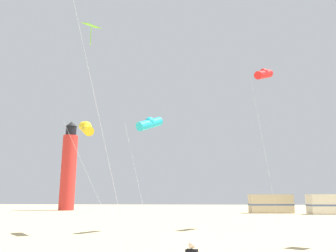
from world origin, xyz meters
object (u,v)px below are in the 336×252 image
at_px(kite_tube_cyan, 150,123).
at_px(rv_van_tan, 271,204).
at_px(lighthouse_distant, 69,168).
at_px(kite_tube_gold, 86,128).
at_px(kite_tube_scarlet, 264,74).
at_px(kite_diamond_lime, 92,34).
at_px(rv_van_cream, 331,204).

xyz_separation_m(kite_tube_cyan, rv_van_tan, (15.19, 28.11, -6.58)).
relative_size(kite_tube_cyan, lighthouse_distant, 0.52).
relative_size(kite_tube_cyan, kite_tube_gold, 1.08).
xyz_separation_m(kite_tube_scarlet, kite_tube_cyan, (-9.53, -2.87, -4.88)).
bearing_deg(kite_tube_gold, kite_tube_cyan, 19.31).
xyz_separation_m(kite_diamond_lime, kite_tube_gold, (-2.19, 6.39, -3.98)).
height_order(kite_diamond_lime, kite_tube_gold, kite_diamond_lime).
xyz_separation_m(kite_tube_cyan, kite_tube_gold, (-4.45, -1.56, -0.62)).
height_order(kite_tube_gold, lighthouse_distant, lighthouse_distant).
distance_m(kite_tube_gold, rv_van_cream, 38.72).
bearing_deg(lighthouse_distant, kite_tube_gold, -67.45).
xyz_separation_m(kite_tube_cyan, lighthouse_distant, (-20.09, 36.11, -0.13)).
distance_m(kite_tube_scarlet, lighthouse_distant, 44.80).
relative_size(kite_tube_cyan, kite_diamond_lime, 0.72).
xyz_separation_m(kite_diamond_lime, rv_van_cream, (25.26, 33.05, -9.93)).
bearing_deg(lighthouse_distant, kite_tube_cyan, -60.91).
bearing_deg(rv_van_tan, kite_diamond_lime, -120.42).
height_order(kite_tube_scarlet, rv_van_tan, kite_tube_scarlet).
height_order(kite_tube_scarlet, kite_diamond_lime, kite_tube_scarlet).
height_order(kite_tube_gold, rv_van_tan, kite_tube_gold).
bearing_deg(kite_tube_scarlet, rv_van_tan, 77.36).
distance_m(kite_tube_cyan, kite_diamond_lime, 8.92).
height_order(kite_tube_cyan, rv_van_tan, kite_tube_cyan).
xyz_separation_m(kite_tube_scarlet, lighthouse_distant, (-29.62, 33.24, -5.01)).
relative_size(kite_tube_gold, rv_van_tan, 1.22).
relative_size(kite_tube_scarlet, lighthouse_distant, 0.81).
height_order(kite_tube_cyan, kite_tube_gold, kite_tube_cyan).
relative_size(kite_diamond_lime, lighthouse_distant, 0.72).
xyz_separation_m(lighthouse_distant, rv_van_tan, (35.28, -8.00, -6.45)).
bearing_deg(kite_tube_cyan, kite_tube_scarlet, 16.78).
relative_size(kite_diamond_lime, rv_van_tan, 1.83).
xyz_separation_m(kite_tube_scarlet, rv_van_cream, (13.47, 22.23, -11.46)).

